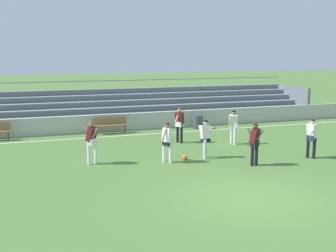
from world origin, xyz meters
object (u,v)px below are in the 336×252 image
object	(u,v)px
player_white_dropping_back	(312,135)
bleacher_stand	(107,106)
soccer_ball	(185,157)
player_white_deep_cover	(205,135)
player_dark_pressing_high	(255,140)
bench_near_bin	(110,123)
player_dark_wide_left	(92,139)
player_dark_challenging	(180,122)
trash_bin	(198,122)
player_white_wide_right	(233,124)
player_white_on_ball	(167,139)

from	to	relation	value
player_white_dropping_back	bleacher_stand	bearing A→B (deg)	117.57
bleacher_stand	soccer_ball	distance (m)	10.51
bleacher_stand	player_white_dropping_back	bearing A→B (deg)	-62.43
player_white_deep_cover	player_dark_pressing_high	bearing A→B (deg)	-52.80
bench_near_bin	player_white_dropping_back	size ratio (longest dim) A/B	1.09
bench_near_bin	player_white_deep_cover	world-z (taller)	player_white_deep_cover
bench_near_bin	bleacher_stand	bearing A→B (deg)	81.54
player_dark_wide_left	player_dark_challenging	distance (m)	5.35
trash_bin	soccer_ball	world-z (taller)	trash_bin
player_white_wide_right	player_dark_wide_left	xyz separation A→B (m)	(-6.97, -1.44, 0.04)
player_white_wide_right	player_dark_wide_left	world-z (taller)	player_dark_wide_left
player_dark_pressing_high	player_dark_wide_left	bearing A→B (deg)	158.69
player_white_on_ball	player_white_deep_cover	xyz separation A→B (m)	(1.74, 0.18, -0.01)
soccer_ball	bleacher_stand	bearing A→B (deg)	96.24
player_white_dropping_back	player_dark_pressing_high	bearing A→B (deg)	-175.13
player_white_deep_cover	player_white_wide_right	world-z (taller)	player_white_wide_right
trash_bin	player_white_deep_cover	xyz separation A→B (m)	(-2.47, -6.50, 0.56)
player_white_deep_cover	soccer_ball	size ratio (longest dim) A/B	7.34
player_dark_pressing_high	soccer_ball	bearing A→B (deg)	142.76
bench_near_bin	player_dark_challenging	distance (m)	4.44
player_dark_pressing_high	bench_near_bin	bearing A→B (deg)	114.86
player_white_wide_right	trash_bin	bearing A→B (deg)	88.76
bench_near_bin	player_white_on_ball	bearing A→B (deg)	-82.86
bleacher_stand	player_dark_wide_left	bearing A→B (deg)	-104.51
bench_near_bin	player_dark_challenging	xyz separation A→B (m)	(2.68, -3.51, 0.48)
bleacher_stand	trash_bin	world-z (taller)	bleacher_stand
player_white_wide_right	player_dark_pressing_high	bearing A→B (deg)	-105.95
player_white_dropping_back	soccer_ball	world-z (taller)	player_white_dropping_back
player_white_wide_right	player_white_dropping_back	distance (m)	3.92
soccer_ball	player_white_dropping_back	bearing A→B (deg)	-16.01
trash_bin	player_white_wide_right	bearing A→B (deg)	-91.24
player_white_wide_right	player_dark_challenging	bearing A→B (deg)	152.85
player_white_deep_cover	bench_near_bin	bearing A→B (deg)	111.19
player_white_wide_right	bench_near_bin	bearing A→B (deg)	136.68
player_white_on_ball	player_dark_challenging	bearing A→B (deg)	61.76
trash_bin	player_white_dropping_back	xyz separation A→B (m)	(1.66, -7.98, 0.59)
bleacher_stand	bench_near_bin	world-z (taller)	bleacher_stand
player_white_wide_right	soccer_ball	size ratio (longest dim) A/B	7.49
player_white_dropping_back	soccer_ball	xyz separation A→B (m)	(-5.05, 1.45, -0.87)
player_dark_pressing_high	player_dark_wide_left	world-z (taller)	player_dark_wide_left
player_white_on_ball	player_white_deep_cover	distance (m)	1.75
player_dark_challenging	player_dark_wide_left	bearing A→B (deg)	-150.70
player_white_deep_cover	player_dark_pressing_high	xyz separation A→B (m)	(1.30, -1.72, 0.05)
bench_near_bin	player_dark_challenging	world-z (taller)	player_dark_challenging
player_white_deep_cover	bleacher_stand	bearing A→B (deg)	101.22
player_white_dropping_back	player_dark_wide_left	bearing A→B (deg)	166.72
bench_near_bin	trash_bin	xyz separation A→B (m)	(5.07, -0.21, -0.15)
trash_bin	player_dark_challenging	bearing A→B (deg)	-125.97
bleacher_stand	player_dark_challenging	xyz separation A→B (m)	(2.13, -7.18, -0.03)
player_dark_pressing_high	trash_bin	bearing A→B (deg)	81.93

